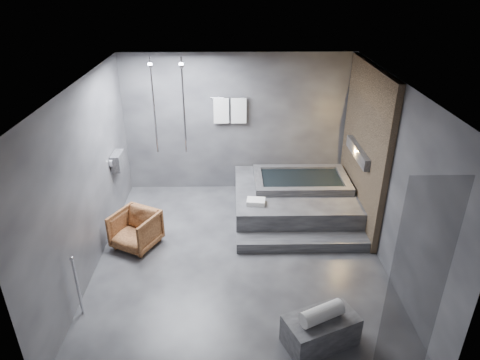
{
  "coord_description": "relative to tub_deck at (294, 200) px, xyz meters",
  "views": [
    {
      "loc": [
        -0.09,
        -5.62,
        4.21
      ],
      "look_at": [
        0.01,
        0.3,
        1.25
      ],
      "focal_mm": 32.0,
      "sensor_mm": 36.0,
      "label": 1
    }
  ],
  "objects": [
    {
      "name": "deck_towel",
      "position": [
        -0.75,
        -0.59,
        0.29
      ],
      "size": [
        0.34,
        0.27,
        0.08
      ],
      "primitive_type": "cube",
      "rotation": [
        0.0,
        0.0,
        -0.12
      ],
      "color": "white",
      "rests_on": "tub_deck"
    },
    {
      "name": "driftwood_chair",
      "position": [
        -2.77,
        -1.09,
        0.06
      ],
      "size": [
        0.9,
        0.91,
        0.62
      ],
      "primitive_type": "imported",
      "rotation": [
        0.0,
        0.0,
        -0.47
      ],
      "color": "#492612",
      "rests_on": "ground"
    },
    {
      "name": "tub_step",
      "position": [
        0.0,
        -1.18,
        -0.16
      ],
      "size": [
        2.2,
        0.36,
        0.18
      ],
      "primitive_type": "cube",
      "color": "#2D2D2F",
      "rests_on": "ground"
    },
    {
      "name": "rolled_towel",
      "position": [
        -0.1,
        -3.23,
        0.25
      ],
      "size": [
        0.58,
        0.42,
        0.2
      ],
      "primitive_type": "cylinder",
      "rotation": [
        0.0,
        1.57,
        0.46
      ],
      "color": "white",
      "rests_on": "concrete_bench"
    },
    {
      "name": "concrete_bench",
      "position": [
        -0.08,
        -3.21,
        -0.05
      ],
      "size": [
        1.0,
        0.79,
        0.4
      ],
      "primitive_type": "cube",
      "rotation": [
        0.0,
        0.0,
        0.4
      ],
      "color": "#333335",
      "rests_on": "ground"
    },
    {
      "name": "room",
      "position": [
        -0.65,
        -1.21,
        1.48
      ],
      "size": [
        5.0,
        5.04,
        2.82
      ],
      "color": "#28292B",
      "rests_on": "ground"
    },
    {
      "name": "tub_deck",
      "position": [
        0.0,
        0.0,
        0.0
      ],
      "size": [
        2.2,
        2.0,
        0.5
      ],
      "primitive_type": "cube",
      "color": "#2D2D2F",
      "rests_on": "ground"
    }
  ]
}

